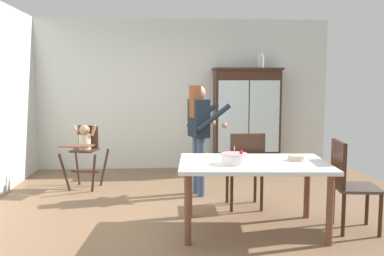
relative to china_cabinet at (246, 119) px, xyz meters
name	(u,v)px	position (x,y,z in m)	size (l,w,h in m)	color
ground_plane	(192,212)	(-1.14, -2.37, -0.92)	(6.24, 6.24, 0.00)	brown
wall_back	(182,94)	(-1.14, 0.26, 0.43)	(5.32, 0.06, 2.70)	silver
china_cabinet	(246,119)	(0.00, 0.00, 0.00)	(1.21, 0.48, 1.82)	#382116
ceramic_vase	(260,61)	(0.23, 0.00, 1.02)	(0.13, 0.13, 0.27)	#B2B7B2
high_chair_with_toddler	(85,145)	(-2.65, -1.13, -0.26)	(0.68, 0.77, 0.95)	#382116
adult_person	(199,126)	(-0.99, -1.60, 0.05)	(0.60, 0.59, 1.53)	#3D4C6B
dining_table	(253,170)	(-0.54, -3.03, -0.26)	(1.62, 1.12, 0.74)	silver
birthday_cake	(234,159)	(-0.76, -3.12, -0.12)	(0.28, 0.28, 0.19)	white
serving_bowl	(296,158)	(-0.07, -2.98, -0.15)	(0.18, 0.18, 0.06)	#C6AD93
dining_chair_far_side	(246,165)	(-0.47, -2.31, -0.36)	(0.44, 0.44, 0.96)	#382116
dining_chair_right_end	(347,179)	(0.45, -3.10, -0.36)	(0.49, 0.49, 0.96)	#382116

